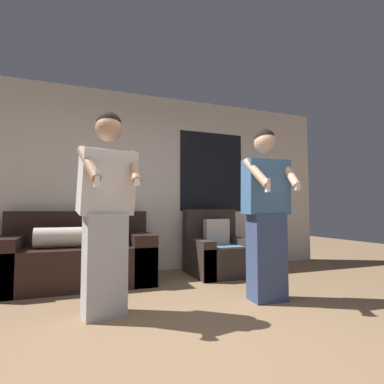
# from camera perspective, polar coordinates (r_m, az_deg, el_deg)

# --- Properties ---
(ground_plane) EXTENTS (14.00, 14.00, 0.00)m
(ground_plane) POSITION_cam_1_polar(r_m,az_deg,el_deg) (2.14, 3.70, -28.58)
(ground_plane) COLOR #846647
(wall_back) EXTENTS (6.45, 0.07, 2.70)m
(wall_back) POSITION_cam_1_polar(r_m,az_deg,el_deg) (4.63, -10.15, 2.02)
(wall_back) COLOR silver
(wall_back) RESTS_ON ground_plane
(couch) EXTENTS (1.78, 0.95, 0.90)m
(couch) POSITION_cam_1_polar(r_m,az_deg,el_deg) (4.07, -20.75, -11.58)
(couch) COLOR black
(couch) RESTS_ON ground_plane
(armchair) EXTENTS (0.80, 0.85, 0.92)m
(armchair) POSITION_cam_1_polar(r_m,az_deg,el_deg) (4.42, 4.76, -11.37)
(armchair) COLOR #332823
(armchair) RESTS_ON ground_plane
(person_left) EXTENTS (0.52, 0.57, 1.77)m
(person_left) POSITION_cam_1_polar(r_m,az_deg,el_deg) (2.71, -15.99, -3.48)
(person_left) COLOR #B2B2B7
(person_left) RESTS_ON ground_plane
(person_right) EXTENTS (0.52, 0.48, 1.76)m
(person_right) POSITION_cam_1_polar(r_m,az_deg,el_deg) (3.16, 13.95, -3.68)
(person_right) COLOR #384770
(person_right) RESTS_ON ground_plane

